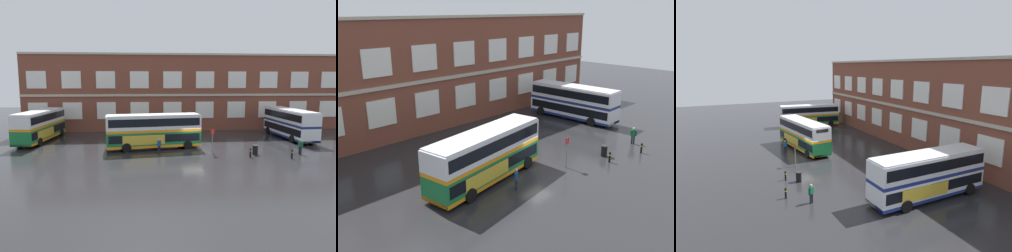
% 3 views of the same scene
% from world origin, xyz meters
% --- Properties ---
extents(ground_plane, '(120.00, 120.00, 0.00)m').
position_xyz_m(ground_plane, '(0.00, 2.00, 0.00)').
color(ground_plane, '#232326').
extents(brick_terminal_building, '(51.86, 8.19, 12.23)m').
position_xyz_m(brick_terminal_building, '(1.53, 17.98, 5.97)').
color(brick_terminal_building, brown).
rests_on(brick_terminal_building, ground).
extents(double_decker_near, '(3.85, 11.22, 4.07)m').
position_xyz_m(double_decker_near, '(-19.34, 7.04, 2.15)').
color(double_decker_near, '#197038').
rests_on(double_decker_near, ground).
extents(double_decker_middle, '(11.25, 4.05, 4.07)m').
position_xyz_m(double_decker_middle, '(-4.56, 1.13, 2.15)').
color(double_decker_middle, '#197038').
rests_on(double_decker_middle, ground).
extents(double_decker_far, '(3.14, 11.08, 4.07)m').
position_xyz_m(double_decker_far, '(14.62, 6.33, 2.15)').
color(double_decker_far, silver).
rests_on(double_decker_far, ground).
extents(waiting_passenger, '(0.51, 0.54, 1.70)m').
position_xyz_m(waiting_passenger, '(-4.03, -1.56, 0.93)').
color(waiting_passenger, black).
rests_on(waiting_passenger, ground).
extents(second_passenger, '(0.39, 0.62, 1.70)m').
position_xyz_m(second_passenger, '(11.29, -3.17, 0.93)').
color(second_passenger, black).
rests_on(second_passenger, ground).
extents(bus_stand_flag, '(0.44, 0.10, 2.70)m').
position_xyz_m(bus_stand_flag, '(1.83, -1.85, 1.64)').
color(bus_stand_flag, slate).
rests_on(bus_stand_flag, ground).
extents(station_litter_bin, '(0.60, 0.60, 1.03)m').
position_xyz_m(station_litter_bin, '(6.38, -2.81, 0.52)').
color(station_litter_bin, black).
rests_on(station_litter_bin, ground).
extents(safety_bollard_west, '(0.19, 0.19, 0.95)m').
position_xyz_m(safety_bollard_west, '(9.50, -4.90, 0.49)').
color(safety_bollard_west, black).
rests_on(safety_bollard_west, ground).
extents(safety_bollard_east, '(0.19, 0.19, 0.95)m').
position_xyz_m(safety_bollard_east, '(5.45, -3.91, 0.49)').
color(safety_bollard_east, black).
rests_on(safety_bollard_east, ground).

